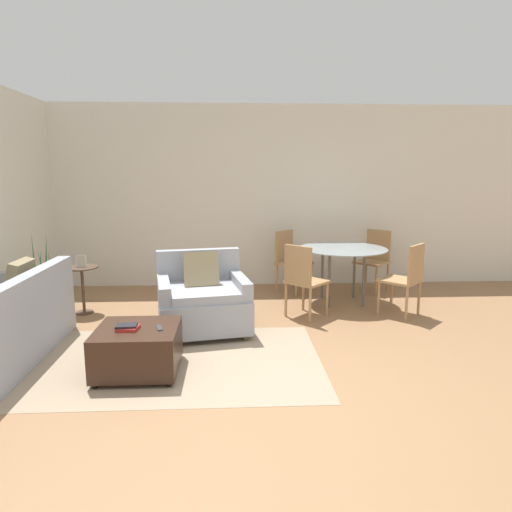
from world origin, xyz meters
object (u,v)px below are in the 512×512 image
armchair (203,300)px  ottoman (138,348)px  side_table (82,281)px  dining_table (343,254)px  potted_plant (45,298)px  dining_chair_near_right (407,275)px  dining_chair_near_left (303,276)px  tv_remote_primary (159,328)px  book_stack (128,327)px  dining_chair_far_left (289,257)px  picture_frame (81,261)px  dining_chair_far_right (375,256)px

armchair → ottoman: bearing=-115.0°
ottoman → side_table: size_ratio=1.19×
dining_table → potted_plant: bearing=-176.0°
potted_plant → dining_chair_near_right: potted_plant is taller
dining_chair_near_left → tv_remote_primary: bearing=-135.2°
book_stack → side_table: side_table is taller
side_table → dining_chair_far_left: bearing=19.3°
picture_frame → dining_chair_far_right: 4.10m
picture_frame → dining_chair_far_right: size_ratio=0.17×
side_table → dining_chair_near_right: size_ratio=0.66×
picture_frame → ottoman: bearing=-59.9°
ottoman → dining_chair_far_right: dining_chair_far_right is taller
ottoman → dining_chair_near_left: 2.24m
armchair → dining_chair_far_right: (2.45, 1.65, 0.17)m
book_stack → dining_chair_far_right: dining_chair_far_right is taller
dining_chair_near_right → dining_chair_far_right: size_ratio=1.00×
dining_chair_near_left → potted_plant: bearing=173.4°
book_stack → dining_chair_far_left: 3.28m
picture_frame → dining_chair_far_right: dining_chair_far_right is taller
dining_chair_far_left → dining_chair_near_left: bearing=-90.0°
armchair → book_stack: armchair is taller
armchair → dining_chair_near_right: bearing=8.7°
book_stack → picture_frame: bearing=117.7°
potted_plant → dining_chair_far_left: (3.19, 0.91, 0.32)m
dining_table → dining_chair_far_right: dining_chair_far_right is taller
picture_frame → dining_chair_near_right: size_ratio=0.17×
ottoman → tv_remote_primary: (0.20, -0.02, 0.19)m
potted_plant → dining_table: 3.87m
tv_remote_primary → side_table: bearing=124.2°
picture_frame → dining_chair_far_right: (3.98, 0.95, -0.15)m
book_stack → dining_table: size_ratio=0.17×
armchair → dining_table: (1.81, 1.02, 0.33)m
dining_table → dining_chair_far_left: 0.92m
potted_plant → side_table: 0.53m
armchair → ottoman: 1.19m
dining_chair_near_left → dining_chair_far_left: same height
potted_plant → dining_chair_far_right: (4.47, 0.91, 0.32)m
ottoman → dining_chair_near_left: bearing=40.8°
potted_plant → dining_chair_far_left: bearing=15.9°
dining_chair_far_right → ottoman: bearing=-137.3°
dining_table → dining_chair_far_right: bearing=45.0°
book_stack → dining_chair_far_left: bearing=57.8°
picture_frame → potted_plant: bearing=175.5°
potted_plant → dining_table: (3.83, 0.27, 0.48)m
book_stack → dining_chair_near_left: bearing=40.6°
dining_chair_near_left → dining_chair_far_right: bearing=45.0°
ottoman → picture_frame: (-1.03, 1.78, 0.44)m
potted_plant → dining_table: size_ratio=0.88×
book_stack → dining_chair_near_left: (1.75, 1.50, 0.08)m
side_table → dining_chair_near_right: dining_chair_near_right is taller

